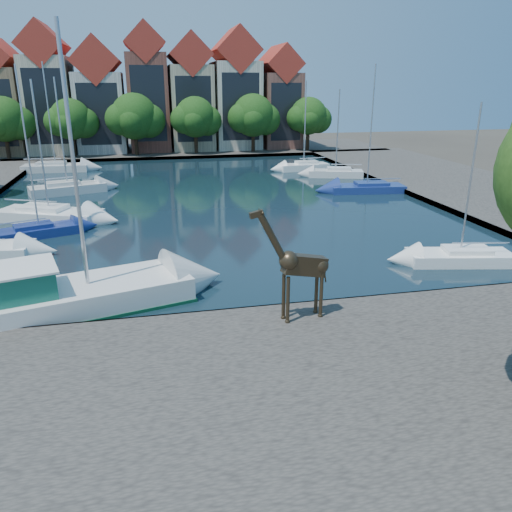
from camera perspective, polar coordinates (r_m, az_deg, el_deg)
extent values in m
plane|color=#38332B|center=(22.07, 1.37, -6.75)|extent=(160.00, 160.00, 0.00)
cube|color=black|center=(44.59, -5.91, 6.62)|extent=(38.00, 50.00, 0.08)
cube|color=#504C45|center=(16.17, 7.44, -16.54)|extent=(50.00, 14.00, 0.50)
cube|color=#504C45|center=(76.02, -8.77, 11.84)|extent=(60.00, 16.00, 0.50)
cube|color=#504C45|center=(53.34, 22.08, 7.63)|extent=(14.00, 52.00, 0.50)
cube|color=#7F6345|center=(77.56, -26.77, 14.51)|extent=(5.39, 9.00, 11.00)
cube|color=beige|center=(76.34, -22.35, 15.62)|extent=(5.88, 9.00, 12.50)
cube|color=#AA2B22|center=(76.43, -23.11, 21.26)|extent=(5.94, 9.18, 5.94)
cube|color=black|center=(71.92, -22.93, 15.42)|extent=(4.80, 0.05, 9.38)
cube|color=beige|center=(75.61, -17.24, 15.39)|extent=(6.37, 9.00, 10.50)
cube|color=#AA2B22|center=(75.56, -17.77, 20.43)|extent=(6.43, 9.18, 6.43)
cube|color=black|center=(71.15, -17.51, 15.18)|extent=(5.20, 0.05, 7.88)
cube|color=brown|center=(75.34, -12.20, 16.74)|extent=(5.39, 9.00, 13.00)
cube|color=#AA2B22|center=(75.46, -12.64, 22.59)|extent=(5.44, 9.18, 5.44)
cube|color=black|center=(70.86, -12.16, 16.62)|extent=(4.40, 0.05, 9.75)
cube|color=tan|center=(75.66, -7.43, 16.44)|extent=(5.88, 9.00, 11.50)
cube|color=#AA2B22|center=(75.68, -7.68, 21.79)|extent=(5.94, 9.18, 5.94)
cube|color=black|center=(71.21, -7.09, 16.29)|extent=(4.80, 0.05, 8.62)
cube|color=beige|center=(76.50, -2.38, 16.79)|extent=(6.37, 9.00, 12.00)
cube|color=#AA2B22|center=(76.56, -2.46, 22.35)|extent=(6.43, 9.18, 6.43)
cube|color=black|center=(72.10, -1.73, 16.65)|extent=(5.20, 0.05, 9.00)
cube|color=brown|center=(77.92, 2.54, 16.28)|extent=(5.39, 9.00, 10.50)
cube|color=#AA2B22|center=(77.87, 2.62, 21.03)|extent=(5.44, 9.18, 5.44)
cube|color=black|center=(73.60, 3.46, 16.09)|extent=(4.40, 0.05, 7.88)
cylinder|color=#332114|center=(72.29, -26.53, 11.21)|extent=(0.50, 0.50, 3.20)
sphere|color=#1B3F12|center=(72.02, -26.93, 13.78)|extent=(5.60, 5.60, 5.60)
sphere|color=#1B3F12|center=(71.96, -25.48, 13.53)|extent=(4.20, 4.20, 4.20)
cylinder|color=#332114|center=(70.80, -20.14, 11.91)|extent=(0.50, 0.50, 3.20)
sphere|color=#1B3F12|center=(70.54, -20.44, 14.45)|extent=(5.20, 5.20, 5.20)
sphere|color=#1B3F12|center=(70.68, -19.08, 14.18)|extent=(3.90, 3.90, 3.90)
sphere|color=#1B3F12|center=(70.36, -21.64, 14.09)|extent=(3.64, 3.64, 3.64)
cylinder|color=#332114|center=(70.20, -13.53, 12.48)|extent=(0.50, 0.50, 3.20)
sphere|color=#1B3F12|center=(69.92, -13.76, 15.24)|extent=(6.00, 6.00, 6.00)
sphere|color=#1B3F12|center=(70.25, -12.20, 14.88)|extent=(4.50, 4.50, 4.50)
sphere|color=#1B3F12|center=(69.59, -15.14, 14.87)|extent=(4.20, 4.20, 4.20)
cylinder|color=#332114|center=(70.51, -6.87, 12.89)|extent=(0.50, 0.50, 3.20)
sphere|color=#1B3F12|center=(70.24, -6.98, 15.50)|extent=(5.40, 5.40, 5.40)
sphere|color=#1B3F12|center=(70.75, -5.63, 15.13)|extent=(4.05, 4.05, 4.05)
sphere|color=#1B3F12|center=(69.74, -8.19, 15.20)|extent=(3.78, 3.78, 3.78)
cylinder|color=#332114|center=(71.72, -0.33, 13.12)|extent=(0.50, 0.50, 3.20)
sphere|color=#1B3F12|center=(71.45, -0.34, 15.79)|extent=(5.80, 5.80, 5.80)
sphere|color=#1B3F12|center=(72.15, 1.02, 15.35)|extent=(4.35, 4.35, 4.35)
sphere|color=#1B3F12|center=(70.76, -1.58, 15.51)|extent=(4.06, 4.06, 4.06)
cylinder|color=#332114|center=(73.78, 5.92, 13.19)|extent=(0.50, 0.50, 3.20)
sphere|color=#1B3F12|center=(73.52, 6.01, 15.64)|extent=(5.20, 5.20, 5.20)
sphere|color=#1B3F12|center=(74.33, 7.11, 15.24)|extent=(3.90, 3.90, 3.90)
sphere|color=#1B3F12|center=(72.73, 4.99, 15.43)|extent=(3.64, 3.64, 3.64)
cylinder|color=#362A1B|center=(19.93, 3.66, -5.05)|extent=(0.15, 0.15, 1.97)
cylinder|color=#362A1B|center=(20.27, 3.17, -4.61)|extent=(0.15, 0.15, 1.97)
cylinder|color=#362A1B|center=(20.56, 7.46, -4.39)|extent=(0.15, 0.15, 1.97)
cylinder|color=#362A1B|center=(20.89, 6.92, -3.98)|extent=(0.15, 0.15, 1.97)
cube|color=#362A1B|center=(19.93, 5.56, -1.03)|extent=(1.96, 0.82, 1.15)
cylinder|color=#362A1B|center=(18.95, 1.92, 2.06)|extent=(1.29, 0.48, 2.03)
cube|color=#362A1B|center=(18.43, 0.03, 4.80)|extent=(0.57, 0.25, 0.31)
cube|color=silver|center=(23.45, -21.81, -4.49)|extent=(12.05, 6.35, 1.41)
cube|color=#145947|center=(23.07, -27.10, -3.17)|extent=(4.61, 3.54, 1.30)
cylinder|color=#B2B2B7|center=(22.06, -20.14, 10.04)|extent=(0.17, 0.17, 10.84)
cube|color=navy|center=(35.88, -23.52, 2.73)|extent=(5.62, 3.57, 0.79)
cube|color=navy|center=(35.82, -23.58, 3.14)|extent=(2.62, 2.02, 0.44)
cylinder|color=#B2B2B7|center=(34.92, -24.67, 10.99)|extent=(0.10, 0.10, 10.04)
cube|color=white|center=(39.64, -22.54, 4.47)|extent=(7.98, 5.46, 1.00)
cube|color=white|center=(39.57, -22.60, 4.93)|extent=(3.77, 3.02, 0.55)
cylinder|color=#B2B2B7|center=(38.83, -23.44, 11.32)|extent=(0.13, 0.13, 9.05)
cube|color=silver|center=(49.09, -20.72, 7.31)|extent=(6.96, 4.32, 1.03)
cube|color=silver|center=(49.03, -20.76, 7.70)|extent=(3.24, 2.46, 0.57)
cylinder|color=#B2B2B7|center=(48.43, -21.41, 13.00)|extent=(0.14, 0.14, 9.29)
cube|color=silver|center=(62.26, -21.91, 9.43)|extent=(7.27, 2.88, 1.01)
cube|color=silver|center=(62.21, -21.95, 9.74)|extent=(3.22, 1.92, 0.56)
cylinder|color=#B2B2B7|center=(61.68, -22.59, 14.71)|extent=(0.13, 0.13, 10.99)
cube|color=white|center=(30.09, 22.27, -0.02)|extent=(5.96, 3.09, 0.83)
cube|color=white|center=(30.01, 22.34, 0.48)|extent=(2.71, 1.86, 0.46)
cylinder|color=#B2B2B7|center=(29.08, 23.32, 7.90)|extent=(0.11, 0.11, 8.03)
cube|color=navy|center=(47.70, 12.55, 7.65)|extent=(7.02, 3.14, 0.84)
cube|color=navy|center=(47.65, 12.58, 7.98)|extent=(3.14, 1.99, 0.47)
cylinder|color=#B2B2B7|center=(46.96, 13.04, 14.20)|extent=(0.11, 0.11, 10.47)
cube|color=silver|center=(55.01, 9.07, 9.41)|extent=(6.08, 3.60, 0.93)
cube|color=silver|center=(54.96, 9.09, 9.73)|extent=(2.81, 2.08, 0.52)
cylinder|color=#B2B2B7|center=(54.46, 9.32, 13.97)|extent=(0.12, 0.12, 8.27)
cube|color=white|center=(58.88, 5.47, 10.19)|extent=(5.82, 2.43, 0.95)
cube|color=white|center=(58.83, 5.48, 10.50)|extent=(2.59, 1.58, 0.53)
cylinder|color=#B2B2B7|center=(58.33, 5.63, 14.87)|extent=(0.13, 0.13, 9.09)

